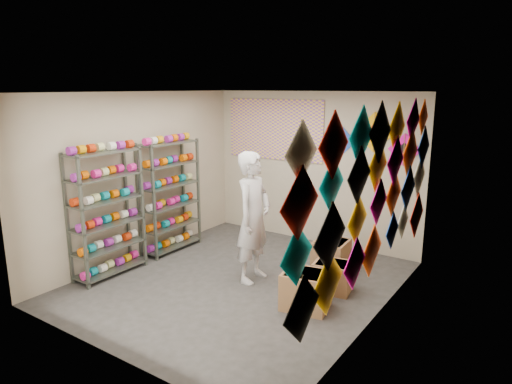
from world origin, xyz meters
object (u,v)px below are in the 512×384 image
Objects in this scene: shelf_rack_back at (170,196)px; carton_b at (333,277)px; shopkeeper at (253,217)px; shelf_rack_front at (107,214)px; carton_a at (306,290)px; carton_c at (331,255)px.

shelf_rack_back is 3.78× the size of carton_b.
carton_b is at bearing -78.86° from shopkeeper.
shelf_rack_front is 3.12m from carton_a.
shelf_rack_front is 1.00× the size of shelf_rack_back.
shelf_rack_back is at bearing 78.87° from shopkeeper.
carton_c is at bearing 37.29° from shelf_rack_front.
carton_a is 1.37m from carton_c.
carton_c is (2.68, 2.04, -0.72)m from shelf_rack_front.
carton_b is (0.07, 0.66, -0.03)m from carton_a.
carton_a is at bearing -82.99° from carton_c.
shelf_rack_front reaches higher than carton_a.
shopkeeper is 1.38m from carton_b.
shopkeeper is 3.77× the size of carton_b.
shopkeeper is 3.58× the size of carton_c.
shelf_rack_back reaches higher than shopkeeper.
carton_b is at bearing 1.03° from shelf_rack_back.
shelf_rack_back is 3.59× the size of carton_c.
shopkeeper is at bearing -133.03° from carton_c.
shelf_rack_front is 3.40m from carton_b.
carton_a reaches higher than carton_b.
carton_c is at bearing -42.13° from shopkeeper.
shopkeeper reaches higher than carton_a.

